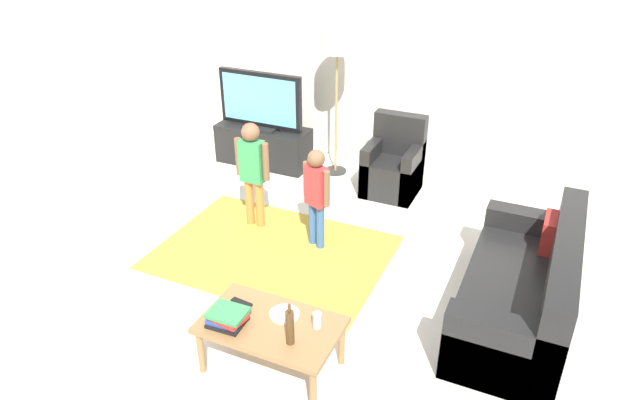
% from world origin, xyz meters
% --- Properties ---
extents(ground, '(7.80, 7.80, 0.00)m').
position_xyz_m(ground, '(0.00, 0.00, 0.00)').
color(ground, beige).
extents(wall_back, '(6.00, 0.12, 2.70)m').
position_xyz_m(wall_back, '(0.00, 3.00, 1.35)').
color(wall_back, silver).
rests_on(wall_back, ground).
extents(wall_left, '(0.12, 6.00, 2.70)m').
position_xyz_m(wall_left, '(-3.00, 0.00, 1.35)').
color(wall_left, silver).
rests_on(wall_left, ground).
extents(area_rug, '(2.20, 1.60, 0.01)m').
position_xyz_m(area_rug, '(-0.47, 0.52, 0.00)').
color(area_rug, '#B28C33').
rests_on(area_rug, ground).
extents(tv_stand, '(1.20, 0.44, 0.50)m').
position_xyz_m(tv_stand, '(-1.56, 2.30, 0.24)').
color(tv_stand, black).
rests_on(tv_stand, ground).
extents(tv, '(1.10, 0.28, 0.71)m').
position_xyz_m(tv, '(-1.56, 2.28, 0.85)').
color(tv, black).
rests_on(tv, tv_stand).
extents(couch, '(0.80, 1.80, 0.86)m').
position_xyz_m(couch, '(1.88, 0.46, 0.29)').
color(couch, black).
rests_on(couch, ground).
extents(armchair, '(0.60, 0.60, 0.90)m').
position_xyz_m(armchair, '(0.19, 2.26, 0.30)').
color(armchair, black).
rests_on(armchair, ground).
extents(floor_lamp, '(0.36, 0.36, 1.78)m').
position_xyz_m(floor_lamp, '(-0.62, 2.45, 1.54)').
color(floor_lamp, '#262626').
rests_on(floor_lamp, ground).
extents(child_near_tv, '(0.38, 0.18, 1.14)m').
position_xyz_m(child_near_tv, '(-0.89, 0.92, 0.69)').
color(child_near_tv, orange).
rests_on(child_near_tv, ground).
extents(child_center, '(0.32, 0.20, 1.03)m').
position_xyz_m(child_center, '(-0.14, 0.82, 0.62)').
color(child_center, '#33598C').
rests_on(child_center, ground).
extents(coffee_table, '(1.00, 0.60, 0.42)m').
position_xyz_m(coffee_table, '(0.26, -0.83, 0.37)').
color(coffee_table, olive).
rests_on(coffee_table, ground).
extents(book_stack, '(0.28, 0.24, 0.11)m').
position_xyz_m(book_stack, '(-0.02, -0.96, 0.48)').
color(book_stack, black).
rests_on(book_stack, coffee_table).
extents(bottle, '(0.06, 0.06, 0.33)m').
position_xyz_m(bottle, '(0.48, -0.95, 0.56)').
color(bottle, '#4C3319').
rests_on(bottle, coffee_table).
extents(tv_remote, '(0.17, 0.06, 0.02)m').
position_xyz_m(tv_remote, '(-0.04, -0.73, 0.43)').
color(tv_remote, black).
rests_on(tv_remote, coffee_table).
extents(soda_can, '(0.07, 0.07, 0.12)m').
position_xyz_m(soda_can, '(0.58, -0.73, 0.48)').
color(soda_can, silver).
rests_on(soda_can, coffee_table).
extents(plate, '(0.22, 0.22, 0.02)m').
position_xyz_m(plate, '(0.31, -0.71, 0.43)').
color(plate, white).
rests_on(plate, coffee_table).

